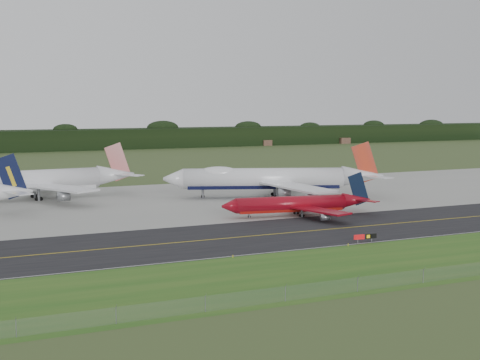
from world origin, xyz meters
name	(u,v)px	position (x,y,z in m)	size (l,w,h in m)	color
ground	(305,227)	(0.00, 0.00, 0.00)	(600.00, 600.00, 0.00)	#3B5226
grass_verge	(402,261)	(0.00, -35.00, 0.01)	(400.00, 30.00, 0.01)	#245719
taxiway	(314,231)	(0.00, -4.00, 0.01)	(400.00, 32.00, 0.02)	black
apron	(220,198)	(0.00, 51.00, 0.01)	(400.00, 78.00, 0.01)	gray
taxiway_centreline	(314,230)	(0.00, -4.00, 0.03)	(400.00, 0.40, 0.00)	gold
taxiway_edge_line	(353,244)	(0.00, -19.50, 0.03)	(400.00, 0.25, 0.00)	silver
perimeter_fence	(454,272)	(0.00, -48.00, 1.10)	(320.00, 0.10, 320.00)	slate
horizon_treeline	(80,141)	(0.00, 273.76, 5.47)	(700.00, 25.00, 12.00)	black
jet_ba_747	(271,179)	(14.29, 45.86, 5.59)	(63.31, 50.99, 16.42)	silver
jet_red_737	(299,204)	(6.33, 14.51, 2.89)	(38.74, 31.27, 10.47)	maroon
jet_star_tail	(35,181)	(-49.78, 69.97, 5.27)	(59.95, 50.11, 15.81)	silver
taxiway_sign	(365,237)	(3.02, -19.07, 1.19)	(5.08, 0.50, 1.69)	slate
edge_marker_left	(233,256)	(-26.30, -20.50, 0.25)	(0.16, 0.16, 0.50)	yellow
edge_marker_center	(348,245)	(-1.88, -20.50, 0.25)	(0.16, 0.16, 0.50)	yellow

